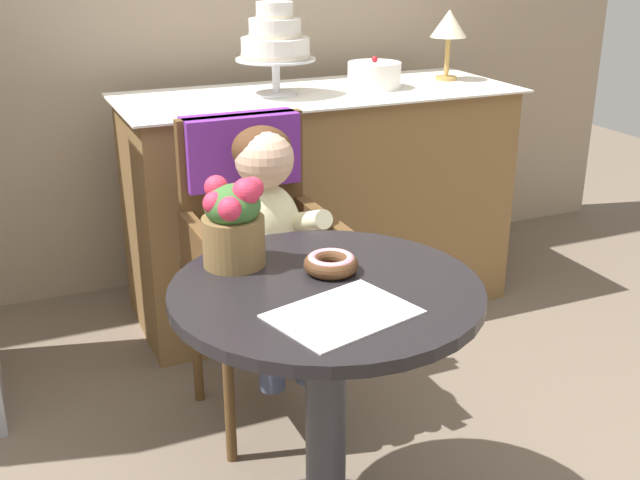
{
  "coord_description": "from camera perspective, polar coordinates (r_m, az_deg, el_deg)",
  "views": [
    {
      "loc": [
        -0.66,
        -1.48,
        1.46
      ],
      "look_at": [
        0.05,
        0.15,
        0.77
      ],
      "focal_mm": 43.97,
      "sensor_mm": 36.0,
      "label": 1
    }
  ],
  "objects": [
    {
      "name": "paper_napkin",
      "position": [
        1.65,
        1.65,
        -5.4
      ],
      "size": [
        0.33,
        0.28,
        0.0
      ],
      "primitive_type": "cube",
      "rotation": [
        0.0,
        0.0,
        0.27
      ],
      "color": "white",
      "rests_on": "cafe_table"
    },
    {
      "name": "wicker_chair",
      "position": [
        2.43,
        -4.95,
        1.38
      ],
      "size": [
        0.42,
        0.45,
        0.95
      ],
      "rotation": [
        0.0,
        0.0,
        0.1
      ],
      "color": "brown",
      "rests_on": "ground"
    },
    {
      "name": "table_lamp",
      "position": [
        3.36,
        9.36,
        15.07
      ],
      "size": [
        0.15,
        0.15,
        0.28
      ],
      "color": "#B28C47",
      "rests_on": "display_counter"
    },
    {
      "name": "seated_child",
      "position": [
        2.27,
        -3.7,
        1.07
      ],
      "size": [
        0.27,
        0.32,
        0.73
      ],
      "color": "beige",
      "rests_on": "ground"
    },
    {
      "name": "round_layer_cake",
      "position": [
        3.16,
        3.97,
        11.89
      ],
      "size": [
        0.21,
        0.21,
        0.12
      ],
      "color": "white",
      "rests_on": "display_counter"
    },
    {
      "name": "flower_vase",
      "position": [
        1.86,
        -6.34,
        1.42
      ],
      "size": [
        0.15,
        0.15,
        0.22
      ],
      "color": "brown",
      "rests_on": "cafe_table"
    },
    {
      "name": "tiered_cake_stand",
      "position": [
        2.99,
        -3.27,
        14.25
      ],
      "size": [
        0.3,
        0.3,
        0.34
      ],
      "color": "silver",
      "rests_on": "display_counter"
    },
    {
      "name": "display_counter",
      "position": [
        3.19,
        -0.04,
        2.86
      ],
      "size": [
        1.56,
        0.62,
        0.9
      ],
      "color": "olive",
      "rests_on": "ground"
    },
    {
      "name": "donut_front",
      "position": [
        1.84,
        0.8,
        -1.68
      ],
      "size": [
        0.13,
        0.13,
        0.04
      ],
      "color": "#4C2D19",
      "rests_on": "cafe_table"
    },
    {
      "name": "cafe_table",
      "position": [
        1.88,
        0.44,
        -9.22
      ],
      "size": [
        0.72,
        0.72,
        0.72
      ],
      "color": "black",
      "rests_on": "ground"
    }
  ]
}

